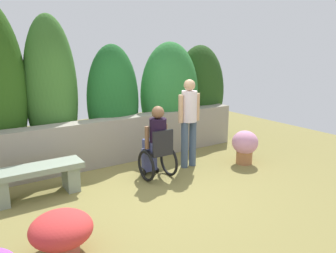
{
  "coord_description": "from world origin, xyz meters",
  "views": [
    {
      "loc": [
        -2.56,
        -4.44,
        2.32
      ],
      "look_at": [
        0.82,
        0.67,
        0.85
      ],
      "focal_mm": 35.47,
      "sensor_mm": 36.0,
      "label": 1
    }
  ],
  "objects_px": {
    "stone_bench": "(37,177)",
    "flower_pot_red_accent": "(245,145)",
    "person_in_wheelchair": "(157,145)",
    "person_standing_companion": "(189,117)",
    "flower_pot_terracotta_by_wall": "(61,231)"
  },
  "relations": [
    {
      "from": "person_in_wheelchair",
      "to": "person_standing_companion",
      "type": "distance_m",
      "value": 0.93
    },
    {
      "from": "person_in_wheelchair",
      "to": "flower_pot_red_accent",
      "type": "height_order",
      "value": "person_in_wheelchair"
    },
    {
      "from": "stone_bench",
      "to": "flower_pot_red_accent",
      "type": "bearing_deg",
      "value": -3.29
    },
    {
      "from": "stone_bench",
      "to": "flower_pot_terracotta_by_wall",
      "type": "height_order",
      "value": "stone_bench"
    },
    {
      "from": "flower_pot_terracotta_by_wall",
      "to": "flower_pot_red_accent",
      "type": "distance_m",
      "value": 4.13
    },
    {
      "from": "flower_pot_terracotta_by_wall",
      "to": "person_in_wheelchair",
      "type": "bearing_deg",
      "value": 32.93
    },
    {
      "from": "person_standing_companion",
      "to": "flower_pot_red_accent",
      "type": "relative_size",
      "value": 2.53
    },
    {
      "from": "person_in_wheelchair",
      "to": "person_standing_companion",
      "type": "relative_size",
      "value": 0.77
    },
    {
      "from": "person_in_wheelchair",
      "to": "flower_pot_terracotta_by_wall",
      "type": "distance_m",
      "value": 2.53
    },
    {
      "from": "flower_pot_terracotta_by_wall",
      "to": "stone_bench",
      "type": "bearing_deg",
      "value": 86.24
    },
    {
      "from": "person_in_wheelchair",
      "to": "flower_pot_terracotta_by_wall",
      "type": "height_order",
      "value": "person_in_wheelchair"
    },
    {
      "from": "stone_bench",
      "to": "person_standing_companion",
      "type": "distance_m",
      "value": 2.91
    },
    {
      "from": "flower_pot_red_accent",
      "to": "person_standing_companion",
      "type": "bearing_deg",
      "value": 154.91
    },
    {
      "from": "stone_bench",
      "to": "person_standing_companion",
      "type": "relative_size",
      "value": 0.82
    },
    {
      "from": "stone_bench",
      "to": "flower_pot_red_accent",
      "type": "relative_size",
      "value": 2.08
    }
  ]
}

